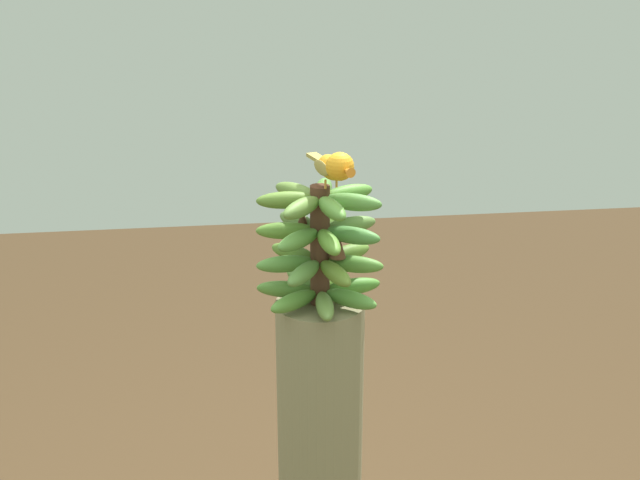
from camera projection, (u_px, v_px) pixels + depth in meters
banana_bunch at (320, 245)px, 1.73m from camera, size 0.29×0.29×0.27m
perched_bird at (335, 167)px, 1.64m from camera, size 0.08×0.20×0.09m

